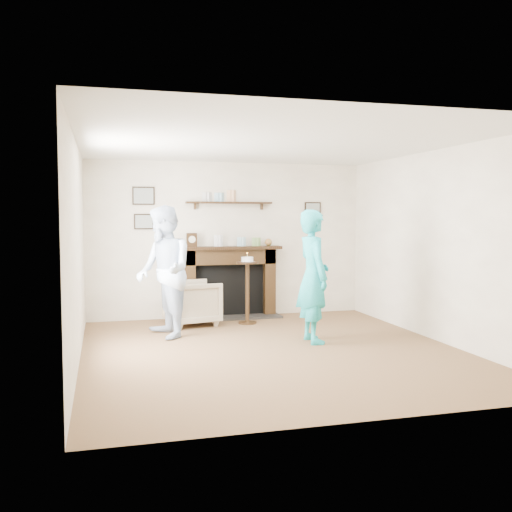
{
  "coord_description": "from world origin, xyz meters",
  "views": [
    {
      "loc": [
        -1.97,
        -6.55,
        1.63
      ],
      "look_at": [
        0.04,
        0.9,
        1.09
      ],
      "focal_mm": 40.0,
      "sensor_mm": 36.0,
      "label": 1
    }
  ],
  "objects_px": {
    "man": "(165,337)",
    "pedestal_table": "(247,280)",
    "woman": "(313,342)",
    "armchair": "(193,325)"
  },
  "relations": [
    {
      "from": "man",
      "to": "pedestal_table",
      "type": "distance_m",
      "value": 1.64
    },
    {
      "from": "man",
      "to": "woman",
      "type": "xyz_separation_m",
      "value": [
        1.84,
        -0.77,
        0.0
      ]
    },
    {
      "from": "man",
      "to": "pedestal_table",
      "type": "bearing_deg",
      "value": 105.45
    },
    {
      "from": "man",
      "to": "pedestal_table",
      "type": "relative_size",
      "value": 1.64
    },
    {
      "from": "woman",
      "to": "pedestal_table",
      "type": "relative_size",
      "value": 1.58
    },
    {
      "from": "armchair",
      "to": "pedestal_table",
      "type": "relative_size",
      "value": 0.68
    },
    {
      "from": "woman",
      "to": "pedestal_table",
      "type": "xyz_separation_m",
      "value": [
        -0.51,
        1.47,
        0.67
      ]
    },
    {
      "from": "man",
      "to": "pedestal_table",
      "type": "height_order",
      "value": "pedestal_table"
    },
    {
      "from": "woman",
      "to": "man",
      "type": "bearing_deg",
      "value": 67.35
    },
    {
      "from": "armchair",
      "to": "woman",
      "type": "relative_size",
      "value": 0.43
    }
  ]
}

